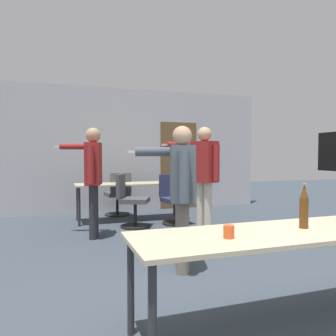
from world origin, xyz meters
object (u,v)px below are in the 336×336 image
object	(u,v)px
office_chair_far_right	(174,201)
drink_cup	(229,232)
person_center_tall	(204,169)
person_left_plaid	(181,185)
beer_bottle	(304,207)
office_chair_far_left	(131,202)
office_chair_mid_tucked	(118,196)
person_far_watching	(92,171)

from	to	relation	value
office_chair_far_right	drink_cup	bearing A→B (deg)	67.42
person_center_tall	person_left_plaid	world-z (taller)	person_center_tall
person_center_tall	beer_bottle	xyz separation A→B (m)	(-0.50, -2.85, -0.16)
person_left_plaid	beer_bottle	world-z (taller)	person_left_plaid
office_chair_far_left	office_chair_mid_tucked	bearing A→B (deg)	-153.55
person_far_watching	drink_cup	xyz separation A→B (m)	(0.56, -3.19, -0.26)
office_chair_mid_tucked	office_chair_far_left	distance (m)	1.14
office_chair_far_right	beer_bottle	size ratio (longest dim) A/B	2.68
office_chair_far_right	person_center_tall	bearing A→B (deg)	93.60
office_chair_far_right	drink_cup	size ratio (longest dim) A/B	10.56
drink_cup	office_chair_mid_tucked	bearing A→B (deg)	88.47
person_center_tall	office_chair_mid_tucked	bearing A→B (deg)	8.20
person_center_tall	office_chair_far_left	bearing A→B (deg)	31.03
office_chair_far_right	drink_cup	xyz separation A→B (m)	(-0.99, -3.82, 0.35)
office_chair_mid_tucked	person_far_watching	bearing A→B (deg)	-119.13
person_center_tall	office_chair_far_right	world-z (taller)	person_center_tall
person_center_tall	office_chair_far_left	size ratio (longest dim) A/B	1.85
person_far_watching	office_chair_mid_tucked	size ratio (longest dim) A/B	1.86
person_left_plaid	office_chair_far_left	world-z (taller)	person_left_plaid
drink_cup	beer_bottle	bearing A→B (deg)	6.91
person_far_watching	office_chair_mid_tucked	world-z (taller)	person_far_watching
office_chair_mid_tucked	beer_bottle	bearing A→B (deg)	-90.65
person_center_tall	office_chair_mid_tucked	distance (m)	2.32
beer_bottle	person_far_watching	bearing A→B (deg)	111.69
person_center_tall	beer_bottle	world-z (taller)	person_center_tall
person_left_plaid	beer_bottle	xyz separation A→B (m)	(0.47, -1.35, -0.06)
person_center_tall	person_far_watching	bearing A→B (deg)	61.72
person_far_watching	person_center_tall	bearing A→B (deg)	-83.83
person_center_tall	person_far_watching	xyz separation A→B (m)	(-1.74, 0.26, -0.01)
office_chair_far_left	beer_bottle	bearing A→B (deg)	33.21
office_chair_mid_tucked	office_chair_far_right	size ratio (longest dim) A/B	1.00
office_chair_mid_tucked	beer_bottle	world-z (taller)	beer_bottle
person_center_tall	office_chair_far_left	xyz separation A→B (m)	(-1.02, 0.83, -0.61)
person_left_plaid	office_chair_far_right	xyz separation A→B (m)	(0.78, 2.39, -0.53)
office_chair_far_right	beer_bottle	xyz separation A→B (m)	(-0.32, -3.74, 0.47)
person_far_watching	office_chair_far_left	size ratio (longest dim) A/B	1.80
person_far_watching	office_chair_far_left	world-z (taller)	person_far_watching
person_center_tall	drink_cup	size ratio (longest dim) A/B	20.13
person_left_plaid	office_chair_mid_tucked	world-z (taller)	person_left_plaid
person_left_plaid	drink_cup	world-z (taller)	person_left_plaid
office_chair_far_left	drink_cup	size ratio (longest dim) A/B	10.91
person_far_watching	office_chair_mid_tucked	distance (m)	1.94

